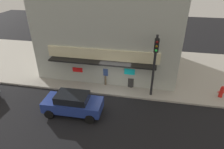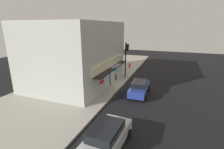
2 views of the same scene
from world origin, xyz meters
The scene contains 11 objects.
ground_plane centered at (0.00, 0.00, 0.00)m, with size 64.24×64.24×0.00m, color black.
sidewalk centered at (0.00, 5.31, 0.07)m, with size 42.83×10.62×0.15m, color #A39E93.
corner_building centered at (-1.16, 5.69, 3.90)m, with size 12.07×9.39×7.52m.
traffic_light centered at (2.97, 0.49, 3.29)m, with size 0.32×0.58×4.88m.
fire_hydrant centered at (8.32, 1.34, 0.61)m, with size 0.53×0.29×0.95m.
trash_can centered at (1.26, 1.57, 0.55)m, with size 0.54×0.54×0.80m, color #2D2D2D.
pedestrian centered at (-0.89, 1.56, 1.11)m, with size 0.56×0.52×1.75m.
potted_plant_by_doorway centered at (0.51, 2.92, 0.67)m, with size 0.66×0.66×0.92m.
potted_plant_by_window centered at (-1.95, 2.17, 0.70)m, with size 0.68×0.68×1.00m.
parked_car_silver centered at (-11.20, -2.30, 0.82)m, with size 4.53×2.28×1.58m.
parked_car_blue centered at (-2.33, -2.49, 0.81)m, with size 4.07×1.96×1.56m.
Camera 2 is at (-18.93, -5.56, 7.18)m, focal length 26.67 mm.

